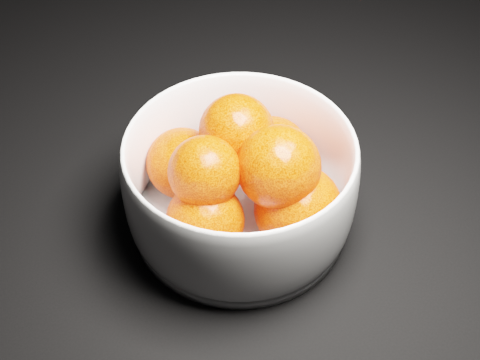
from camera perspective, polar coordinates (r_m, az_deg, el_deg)
name	(u,v)px	position (r m, az deg, el deg)	size (l,w,h in m)	color
ground	(366,257)	(0.64, 10.68, -6.51)	(3.00, 3.00, 0.00)	black
bowl	(240,184)	(0.62, 0.00, -0.34)	(0.22, 0.22, 0.11)	white
orange_pile	(246,175)	(0.61, 0.54, 0.41)	(0.17, 0.17, 0.12)	#F0390A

